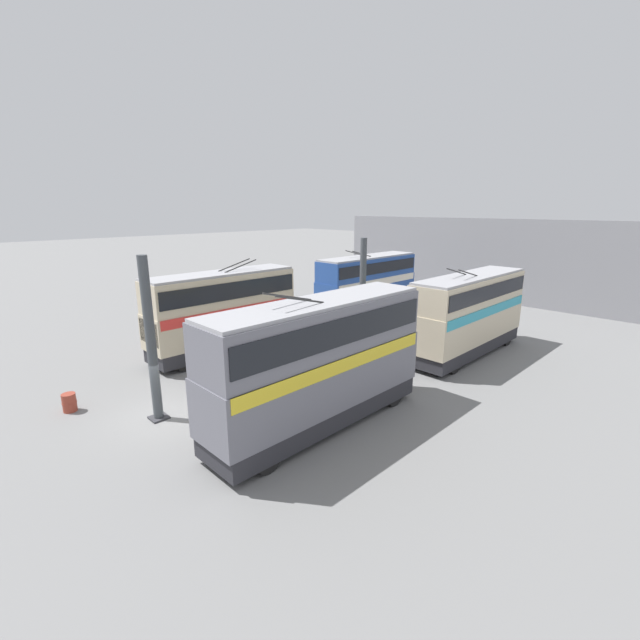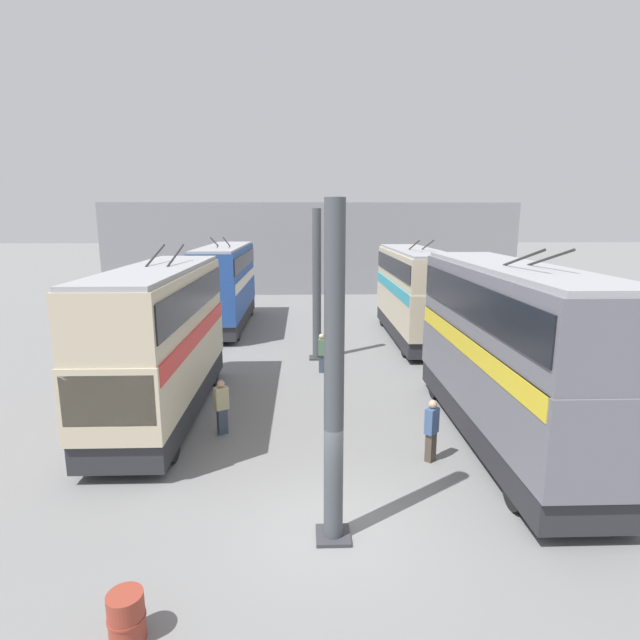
{
  "view_description": "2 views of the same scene",
  "coord_description": "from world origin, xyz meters",
  "px_view_note": "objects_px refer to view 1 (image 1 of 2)",
  "views": [
    {
      "loc": [
        -7.2,
        -16.96,
        8.94
      ],
      "look_at": [
        8.29,
        -1.36,
        3.1
      ],
      "focal_mm": 24.0,
      "sensor_mm": 36.0,
      "label": 1
    },
    {
      "loc": [
        -9.78,
        0.58,
        6.76
      ],
      "look_at": [
        10.13,
        -0.05,
        2.6
      ],
      "focal_mm": 28.0,
      "sensor_mm": 36.0,
      "label": 2
    }
  ],
  "objects_px": {
    "bus_right_near": "(223,308)",
    "person_by_right_row": "(223,353)",
    "person_aisle_midway": "(341,342)",
    "oil_drum": "(69,402)",
    "bus_left_far": "(469,310)",
    "bus_left_near": "(320,357)",
    "person_by_left_row": "(260,395)",
    "bus_right_far": "(368,282)"
  },
  "relations": [
    {
      "from": "bus_right_near",
      "to": "person_by_right_row",
      "type": "height_order",
      "value": "bus_right_near"
    },
    {
      "from": "bus_right_near",
      "to": "person_by_left_row",
      "type": "height_order",
      "value": "bus_right_near"
    },
    {
      "from": "person_by_left_row",
      "to": "person_by_right_row",
      "type": "relative_size",
      "value": 1.01
    },
    {
      "from": "person_by_left_row",
      "to": "person_by_right_row",
      "type": "height_order",
      "value": "person_by_left_row"
    },
    {
      "from": "bus_left_near",
      "to": "person_aisle_midway",
      "type": "relative_size",
      "value": 5.97
    },
    {
      "from": "bus_right_far",
      "to": "person_by_left_row",
      "type": "xyz_separation_m",
      "value": [
        -17.6,
        -8.33,
        -1.9
      ]
    },
    {
      "from": "bus_right_far",
      "to": "oil_drum",
      "type": "relative_size",
      "value": 12.08
    },
    {
      "from": "bus_right_far",
      "to": "oil_drum",
      "type": "height_order",
      "value": "bus_right_far"
    },
    {
      "from": "bus_right_far",
      "to": "person_by_right_row",
      "type": "distance_m",
      "value": 15.9
    },
    {
      "from": "bus_left_near",
      "to": "bus_right_near",
      "type": "relative_size",
      "value": 1.09
    },
    {
      "from": "bus_left_far",
      "to": "bus_left_near",
      "type": "bearing_deg",
      "value": 180.0
    },
    {
      "from": "person_by_right_row",
      "to": "person_aisle_midway",
      "type": "distance_m",
      "value": 7.11
    },
    {
      "from": "bus_right_near",
      "to": "person_by_right_row",
      "type": "relative_size",
      "value": 5.34
    },
    {
      "from": "bus_right_near",
      "to": "bus_right_far",
      "type": "height_order",
      "value": "bus_right_near"
    },
    {
      "from": "bus_right_near",
      "to": "oil_drum",
      "type": "height_order",
      "value": "bus_right_near"
    },
    {
      "from": "bus_right_near",
      "to": "person_by_right_row",
      "type": "xyz_separation_m",
      "value": [
        -1.57,
        -2.2,
        -1.98
      ]
    },
    {
      "from": "bus_left_near",
      "to": "person_by_right_row",
      "type": "relative_size",
      "value": 5.83
    },
    {
      "from": "person_by_right_row",
      "to": "oil_drum",
      "type": "relative_size",
      "value": 2.11
    },
    {
      "from": "oil_drum",
      "to": "bus_left_far",
      "type": "bearing_deg",
      "value": -24.07
    },
    {
      "from": "bus_left_near",
      "to": "person_by_left_row",
      "type": "relative_size",
      "value": 5.75
    },
    {
      "from": "bus_left_near",
      "to": "person_aisle_midway",
      "type": "distance_m",
      "value": 9.05
    },
    {
      "from": "bus_right_far",
      "to": "person_aisle_midway",
      "type": "height_order",
      "value": "bus_right_far"
    },
    {
      "from": "bus_left_near",
      "to": "person_aisle_midway",
      "type": "bearing_deg",
      "value": 36.72
    },
    {
      "from": "bus_left_near",
      "to": "bus_right_near",
      "type": "height_order",
      "value": "bus_left_near"
    },
    {
      "from": "bus_left_near",
      "to": "person_aisle_midway",
      "type": "height_order",
      "value": "bus_left_near"
    },
    {
      "from": "person_by_left_row",
      "to": "person_aisle_midway",
      "type": "xyz_separation_m",
      "value": [
        8.24,
        2.79,
        -0.04
      ]
    },
    {
      "from": "bus_left_near",
      "to": "bus_right_far",
      "type": "relative_size",
      "value": 1.02
    },
    {
      "from": "bus_left_far",
      "to": "bus_right_far",
      "type": "height_order",
      "value": "bus_right_far"
    },
    {
      "from": "bus_left_far",
      "to": "bus_right_far",
      "type": "xyz_separation_m",
      "value": [
        3.56,
        10.8,
        0.01
      ]
    },
    {
      "from": "person_aisle_midway",
      "to": "oil_drum",
      "type": "relative_size",
      "value": 2.07
    },
    {
      "from": "bus_left_near",
      "to": "bus_left_far",
      "type": "xyz_separation_m",
      "value": [
        12.84,
        0.0,
        -0.22
      ]
    },
    {
      "from": "bus_right_far",
      "to": "person_by_left_row",
      "type": "bearing_deg",
      "value": -154.67
    },
    {
      "from": "bus_left_near",
      "to": "person_by_right_row",
      "type": "xyz_separation_m",
      "value": [
        0.77,
        8.59,
        -2.13
      ]
    },
    {
      "from": "bus_left_far",
      "to": "person_aisle_midway",
      "type": "height_order",
      "value": "bus_left_far"
    },
    {
      "from": "person_by_right_row",
      "to": "person_aisle_midway",
      "type": "bearing_deg",
      "value": 121.66
    },
    {
      "from": "bus_right_near",
      "to": "oil_drum",
      "type": "relative_size",
      "value": 11.3
    },
    {
      "from": "bus_right_near",
      "to": "person_by_right_row",
      "type": "distance_m",
      "value": 3.35
    },
    {
      "from": "bus_right_near",
      "to": "oil_drum",
      "type": "xyz_separation_m",
      "value": [
        -9.39,
        -1.91,
        -2.5
      ]
    },
    {
      "from": "bus_left_near",
      "to": "person_by_left_row",
      "type": "height_order",
      "value": "bus_left_near"
    },
    {
      "from": "bus_left_far",
      "to": "bus_right_near",
      "type": "bearing_deg",
      "value": 134.21
    },
    {
      "from": "bus_right_far",
      "to": "bus_left_near",
      "type": "bearing_deg",
      "value": -146.65
    },
    {
      "from": "bus_right_near",
      "to": "person_by_left_row",
      "type": "bearing_deg",
      "value": -112.98
    }
  ]
}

